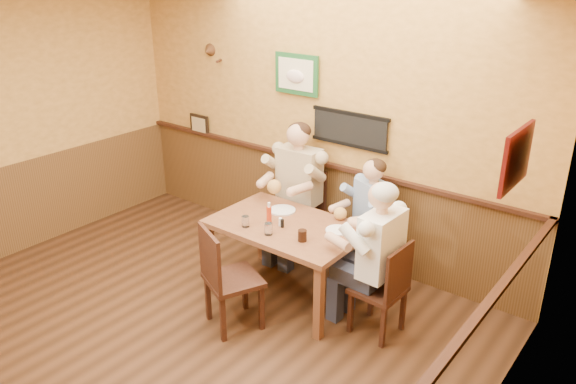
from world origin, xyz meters
name	(u,v)px	position (x,y,z in m)	size (l,w,h in m)	color
room	(142,160)	(0.13, 0.17, 1.69)	(5.02, 5.03, 2.81)	#321D0F
dining_table	(287,233)	(0.42, 1.50, 0.66)	(1.40, 0.90, 0.75)	brown
chair_back_left	(299,214)	(0.01, 2.24, 0.47)	(0.43, 0.43, 0.94)	#3C1F13
chair_back_right	(371,242)	(0.90, 2.25, 0.40)	(0.37, 0.37, 0.81)	#3C1F13
chair_right_end	(378,287)	(1.40, 1.51, 0.44)	(0.40, 0.40, 0.87)	#3C1F13
chair_near_side	(233,277)	(0.36, 0.82, 0.48)	(0.44, 0.44, 0.96)	#3C1F13
diner_tan_shirt	(299,197)	(0.01, 2.24, 0.67)	(0.62, 0.62, 1.34)	#CCB58C
diner_blue_polo	(372,227)	(0.90, 2.25, 0.58)	(0.53, 0.53, 1.15)	#8199C2
diner_white_elder	(380,268)	(1.40, 1.51, 0.62)	(0.58, 0.58, 1.25)	white
water_glass_left	(245,221)	(0.15, 1.22, 0.80)	(0.07, 0.07, 0.10)	silver
water_glass_mid	(268,229)	(0.42, 1.23, 0.80)	(0.07, 0.07, 0.11)	white
cola_tumbler	(302,236)	(0.73, 1.31, 0.80)	(0.08, 0.08, 0.10)	black
hot_sauce_bottle	(269,214)	(0.29, 1.40, 0.85)	(0.05, 0.05, 0.19)	#B53013
salt_shaker	(280,222)	(0.39, 1.43, 0.79)	(0.03, 0.03, 0.08)	white
pepper_shaker	(282,223)	(0.43, 1.42, 0.79)	(0.03, 0.03, 0.08)	black
plate_far_left	(282,210)	(0.21, 1.70, 0.76)	(0.26, 0.26, 0.02)	silver
plate_far_right	(338,230)	(0.87, 1.67, 0.76)	(0.22, 0.22, 0.01)	white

